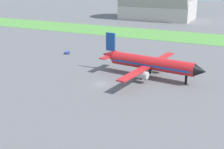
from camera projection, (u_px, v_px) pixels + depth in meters
name	position (u px, v px, depth m)	size (l,w,h in m)	color
ground_plane	(101.00, 84.00, 82.94)	(600.00, 600.00, 0.00)	slate
grass_taxiway_strip	(173.00, 36.00, 149.46)	(360.00, 28.00, 0.08)	#549342
airplane_midfield_jet	(149.00, 63.00, 87.33)	(33.13, 33.70, 11.91)	red
baggage_cart_near_gate	(67.00, 52.00, 115.26)	(2.67, 2.93, 0.90)	#334FB2
hangar_distant	(158.00, 0.00, 203.92)	(47.36, 31.70, 31.70)	#BCB7B2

